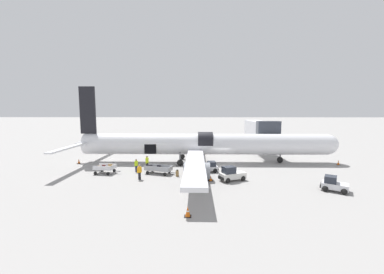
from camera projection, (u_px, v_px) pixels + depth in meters
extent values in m
plane|color=gray|center=(221.00, 166.00, 33.38)|extent=(500.00, 500.00, 0.00)
cylinder|color=#4C4C51|center=(258.00, 145.00, 43.18)|extent=(0.60, 0.60, 3.22)
cube|color=silver|center=(259.00, 129.00, 42.85)|extent=(2.71, 12.58, 2.71)
cube|color=#333842|center=(268.00, 131.00, 37.20)|extent=(3.52, 1.60, 3.25)
cylinder|color=silver|center=(205.00, 144.00, 35.45)|extent=(36.50, 3.12, 3.12)
sphere|color=silver|center=(327.00, 144.00, 35.08)|extent=(2.96, 2.96, 2.96)
cone|color=silver|center=(86.00, 144.00, 35.81)|extent=(3.58, 2.87, 2.87)
cylinder|color=black|center=(205.00, 142.00, 35.39)|extent=(2.19, 3.12, 3.12)
cube|color=black|center=(88.00, 110.00, 35.24)|extent=(2.34, 0.28, 7.03)
cube|color=silver|center=(72.00, 147.00, 30.82)|extent=(0.89, 9.97, 0.20)
cube|color=silver|center=(102.00, 138.00, 40.72)|extent=(0.89, 9.97, 0.20)
cube|color=silver|center=(195.00, 163.00, 26.27)|extent=(2.11, 17.80, 0.40)
cube|color=silver|center=(196.00, 142.00, 44.88)|extent=(2.11, 17.80, 0.40)
cylinder|color=gray|center=(197.00, 171.00, 26.70)|extent=(2.95, 1.96, 1.96)
cylinder|color=gray|center=(197.00, 147.00, 44.65)|extent=(2.95, 1.96, 1.96)
cube|color=black|center=(150.00, 149.00, 34.14)|extent=(1.70, 0.12, 1.40)
cylinder|color=#56565B|center=(280.00, 155.00, 35.40)|extent=(0.22, 0.22, 1.59)
sphere|color=black|center=(280.00, 160.00, 35.49)|extent=(0.91, 0.91, 0.91)
cylinder|color=#56565B|center=(180.00, 157.00, 33.45)|extent=(0.22, 0.22, 1.59)
sphere|color=black|center=(180.00, 163.00, 33.54)|extent=(0.91, 0.91, 0.91)
cylinder|color=#56565B|center=(182.00, 152.00, 37.94)|extent=(0.22, 0.22, 1.59)
sphere|color=black|center=(182.00, 157.00, 38.03)|extent=(0.91, 0.91, 0.91)
cube|color=silver|center=(335.00, 186.00, 23.02)|extent=(2.71, 2.44, 0.55)
cube|color=#232833|center=(331.00, 179.00, 23.17)|extent=(1.52, 1.58, 0.65)
cube|color=black|center=(321.00, 185.00, 23.68)|extent=(0.79, 1.16, 0.28)
sphere|color=black|center=(326.00, 185.00, 24.04)|extent=(0.56, 0.56, 0.56)
sphere|color=black|center=(325.00, 189.00, 22.90)|extent=(0.56, 0.56, 0.56)
sphere|color=black|center=(344.00, 188.00, 23.19)|extent=(0.56, 0.56, 0.56)
sphere|color=black|center=(344.00, 192.00, 22.05)|extent=(0.56, 0.56, 0.56)
cube|color=silver|center=(233.00, 175.00, 26.48)|extent=(3.17, 2.33, 0.67)
cube|color=#232833|center=(229.00, 170.00, 26.20)|extent=(1.63, 1.50, 0.74)
cube|color=black|center=(221.00, 178.00, 25.91)|extent=(0.57, 1.07, 0.33)
sphere|color=black|center=(222.00, 178.00, 26.67)|extent=(0.56, 0.56, 0.56)
sphere|color=black|center=(228.00, 180.00, 25.59)|extent=(0.56, 0.56, 0.56)
sphere|color=black|center=(237.00, 176.00, 27.44)|extent=(0.56, 0.56, 0.56)
sphere|color=black|center=(243.00, 178.00, 26.36)|extent=(0.56, 0.56, 0.56)
cube|color=silver|center=(208.00, 168.00, 30.30)|extent=(2.38, 1.56, 0.49)
cube|color=#232833|center=(212.00, 164.00, 30.28)|extent=(1.14, 1.22, 0.60)
cube|color=black|center=(217.00, 168.00, 30.44)|extent=(0.26, 1.17, 0.25)
sphere|color=black|center=(215.00, 171.00, 29.80)|extent=(0.56, 0.56, 0.56)
sphere|color=black|center=(213.00, 168.00, 31.01)|extent=(0.56, 0.56, 0.56)
sphere|color=black|center=(203.00, 171.00, 29.64)|extent=(0.56, 0.56, 0.56)
sphere|color=black|center=(202.00, 169.00, 30.85)|extent=(0.56, 0.56, 0.56)
cube|color=#999BA0|center=(158.00, 170.00, 29.36)|extent=(3.60, 2.23, 0.05)
cube|color=#999BA0|center=(170.00, 169.00, 28.82)|extent=(0.44, 1.28, 0.52)
cube|color=#999BA0|center=(156.00, 169.00, 28.73)|extent=(3.17, 1.01, 0.52)
cube|color=#999BA0|center=(160.00, 166.00, 29.92)|extent=(3.17, 1.01, 0.52)
cube|color=#333338|center=(174.00, 173.00, 28.73)|extent=(0.88, 0.34, 0.06)
sphere|color=black|center=(165.00, 174.00, 28.40)|extent=(0.40, 0.40, 0.40)
sphere|color=black|center=(169.00, 171.00, 29.65)|extent=(0.40, 0.40, 0.40)
sphere|color=black|center=(147.00, 173.00, 29.12)|extent=(0.40, 0.40, 0.40)
sphere|color=black|center=(152.00, 170.00, 30.37)|extent=(0.40, 0.40, 0.40)
cube|color=#2D2D33|center=(166.00, 169.00, 29.05)|extent=(0.42, 0.37, 0.29)
cube|color=black|center=(159.00, 167.00, 29.54)|extent=(0.51, 0.39, 0.53)
cube|color=#2D2D33|center=(150.00, 167.00, 29.93)|extent=(0.53, 0.23, 0.50)
cube|color=silver|center=(105.00, 169.00, 29.49)|extent=(2.60, 1.89, 0.05)
cube|color=silver|center=(113.00, 167.00, 29.28)|extent=(0.28, 1.57, 0.47)
cube|color=silver|center=(102.00, 168.00, 28.72)|extent=(2.34, 0.38, 0.47)
cube|color=silver|center=(108.00, 165.00, 30.21)|extent=(2.34, 0.38, 0.47)
cube|color=#333338|center=(117.00, 171.00, 29.27)|extent=(0.90, 0.20, 0.06)
sphere|color=black|center=(108.00, 174.00, 28.63)|extent=(0.40, 0.40, 0.40)
sphere|color=black|center=(114.00, 170.00, 30.18)|extent=(0.40, 0.40, 0.40)
sphere|color=black|center=(95.00, 173.00, 28.90)|extent=(0.40, 0.40, 0.40)
sphere|color=black|center=(102.00, 170.00, 30.45)|extent=(0.40, 0.40, 0.40)
cube|color=olive|center=(99.00, 167.00, 29.44)|extent=(0.40, 0.21, 0.34)
cube|color=olive|center=(110.00, 166.00, 29.46)|extent=(0.53, 0.29, 0.57)
cube|color=#4C1E1E|center=(104.00, 167.00, 29.48)|extent=(0.43, 0.26, 0.45)
cylinder|color=#1E2338|center=(136.00, 169.00, 30.27)|extent=(0.40, 0.40, 0.80)
cylinder|color=#B7E019|center=(136.00, 163.00, 30.19)|extent=(0.52, 0.52, 0.63)
sphere|color=brown|center=(136.00, 160.00, 30.15)|extent=(0.22, 0.22, 0.22)
cylinder|color=#B7E019|center=(137.00, 163.00, 30.39)|extent=(0.16, 0.16, 0.58)
cylinder|color=#B7E019|center=(135.00, 164.00, 30.01)|extent=(0.16, 0.16, 0.58)
cylinder|color=black|center=(140.00, 176.00, 26.87)|extent=(0.43, 0.43, 0.83)
cylinder|color=orange|center=(139.00, 170.00, 26.78)|extent=(0.55, 0.55, 0.66)
sphere|color=#9E7556|center=(139.00, 166.00, 26.74)|extent=(0.23, 0.23, 0.23)
cylinder|color=orange|center=(141.00, 170.00, 26.94)|extent=(0.18, 0.18, 0.60)
cylinder|color=orange|center=(137.00, 170.00, 26.65)|extent=(0.18, 0.18, 0.60)
cylinder|color=black|center=(147.00, 166.00, 31.54)|extent=(0.39, 0.39, 0.89)
cylinder|color=#CCE523|center=(147.00, 160.00, 31.45)|extent=(0.50, 0.50, 0.70)
sphere|color=brown|center=(147.00, 157.00, 31.40)|extent=(0.25, 0.25, 0.25)
cylinder|color=#CCE523|center=(146.00, 161.00, 31.22)|extent=(0.16, 0.16, 0.64)
cylinder|color=#CCE523|center=(148.00, 160.00, 31.70)|extent=(0.16, 0.16, 0.64)
cylinder|color=black|center=(187.00, 171.00, 29.30)|extent=(0.30, 0.30, 0.78)
cylinder|color=orange|center=(187.00, 165.00, 29.22)|extent=(0.38, 0.38, 0.61)
sphere|color=brown|center=(187.00, 162.00, 29.18)|extent=(0.22, 0.22, 0.22)
cylinder|color=orange|center=(187.00, 166.00, 29.01)|extent=(0.12, 0.12, 0.56)
cylinder|color=orange|center=(188.00, 165.00, 29.44)|extent=(0.12, 0.12, 0.56)
cube|color=olive|center=(177.00, 173.00, 28.15)|extent=(0.38, 0.31, 0.70)
cube|color=black|center=(177.00, 170.00, 28.10)|extent=(0.21, 0.10, 0.12)
cube|color=black|center=(338.00, 165.00, 34.13)|extent=(0.45, 0.45, 0.03)
cone|color=orange|center=(338.00, 162.00, 34.10)|extent=(0.33, 0.33, 0.72)
cylinder|color=white|center=(338.00, 162.00, 34.09)|extent=(0.19, 0.19, 0.09)
cube|color=black|center=(188.00, 216.00, 17.49)|extent=(0.54, 0.54, 0.03)
cone|color=orange|center=(188.00, 211.00, 17.44)|extent=(0.40, 0.40, 0.79)
cylinder|color=white|center=(188.00, 211.00, 17.44)|extent=(0.23, 0.23, 0.09)
cube|color=black|center=(211.00, 181.00, 26.34)|extent=(0.50, 0.50, 0.03)
cone|color=orange|center=(211.00, 178.00, 26.31)|extent=(0.37, 0.37, 0.64)
cylinder|color=white|center=(211.00, 178.00, 26.30)|extent=(0.21, 0.21, 0.08)
cube|color=black|center=(79.00, 163.00, 35.16)|extent=(0.46, 0.46, 0.03)
cone|color=orange|center=(79.00, 161.00, 35.13)|extent=(0.34, 0.34, 0.67)
cylinder|color=white|center=(79.00, 161.00, 35.12)|extent=(0.20, 0.20, 0.08)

